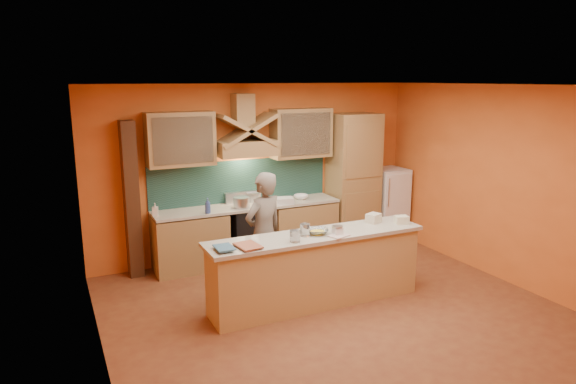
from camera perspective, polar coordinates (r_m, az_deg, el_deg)
name	(u,v)px	position (r m, az deg, el deg)	size (l,w,h in m)	color
floor	(334,311)	(6.69, 5.12, -13.00)	(5.50, 5.00, 0.01)	brown
ceiling	(339,85)	(6.04, 5.65, 11.73)	(5.50, 5.00, 0.01)	white
wall_back	(258,171)	(8.41, -3.35, 2.39)	(5.50, 0.02, 2.80)	orange
wall_front	(501,273)	(4.36, 22.57, -8.28)	(5.50, 0.02, 2.80)	orange
wall_left	(95,232)	(5.40, -20.69, -4.19)	(0.02, 5.00, 2.80)	orange
wall_right	(502,184)	(7.96, 22.66, 0.85)	(0.02, 5.00, 2.80)	orange
base_cabinet_left	(190,243)	(7.99, -10.81, -5.54)	(1.10, 0.60, 0.86)	#A37C4A
base_cabinet_right	(301,227)	(8.63, 1.49, -3.95)	(1.10, 0.60, 0.86)	#A37C4A
counter_top	(248,206)	(8.14, -4.47, -1.58)	(3.00, 0.62, 0.04)	#B4AA98
stove	(248,233)	(8.26, -4.42, -4.61)	(0.60, 0.58, 0.90)	black
backsplash	(241,181)	(8.32, -5.21, 1.19)	(3.00, 0.03, 0.70)	#1B3C36
range_hood	(246,148)	(8.01, -4.71, 4.90)	(0.92, 0.50, 0.24)	#A37C4A
hood_chimney	(243,110)	(8.05, -5.04, 9.08)	(0.30, 0.30, 0.50)	#A37C4A
upper_cabinet_left	(180,139)	(7.77, -11.88, 5.77)	(1.00, 0.35, 0.80)	#A37C4A
upper_cabinet_right	(301,133)	(8.46, 1.47, 6.57)	(1.00, 0.35, 0.80)	#A37C4A
pantry_column	(353,180)	(8.95, 7.24, 1.29)	(0.80, 0.60, 2.30)	#A37C4A
fridge	(387,204)	(9.47, 10.98, -1.31)	(0.58, 0.60, 1.30)	white
trim_column_left	(132,200)	(7.80, -17.00, -0.83)	(0.20, 0.30, 2.30)	#472816
island_body	(316,271)	(6.71, 3.14, -8.80)	(2.80, 0.55, 0.88)	tan
island_top	(317,236)	(6.55, 3.19, -4.88)	(2.90, 0.62, 0.05)	#B4AA98
person	(264,233)	(6.93, -2.71, -4.61)	(0.61, 0.40, 1.68)	#70665B
pot_large	(242,203)	(7.96, -5.19, -1.27)	(0.25, 0.25, 0.18)	#B8B9C0
pot_small	(253,198)	(8.33, -3.93, -0.72)	(0.19, 0.19, 0.15)	silver
soap_bottle_a	(155,209)	(7.72, -14.55, -1.86)	(0.08, 0.09, 0.19)	silver
soap_bottle_b	(208,206)	(7.68, -8.91, -1.51)	(0.09, 0.09, 0.23)	#334B8E
bowl_back	(301,197)	(8.49, 1.45, -0.56)	(0.24, 0.24, 0.07)	white
dish_rack	(284,201)	(8.18, -0.41, -0.97)	(0.28, 0.22, 0.10)	silver
book_lower	(239,248)	(5.98, -5.52, -6.21)	(0.25, 0.33, 0.03)	#A4563A
book_upper	(216,249)	(5.93, -8.06, -6.28)	(0.20, 0.28, 0.02)	#3B6482
jar_large	(305,230)	(6.44, 1.90, -4.23)	(0.13, 0.13, 0.15)	silver
jar_small	(295,236)	(6.21, 0.78, -4.93)	(0.13, 0.13, 0.14)	silver
kitchen_scale	(337,231)	(6.52, 5.51, -4.35)	(0.11, 0.11, 0.09)	white
mixing_bowl	(317,231)	(6.53, 3.29, -4.39)	(0.27, 0.27, 0.07)	silver
cloth	(339,236)	(6.47, 5.66, -4.84)	(0.25, 0.19, 0.02)	#C3A9A1
grocery_bag_a	(373,218)	(7.13, 9.48, -2.87)	(0.19, 0.15, 0.12)	beige
grocery_bag_b	(401,220)	(7.15, 12.49, -3.03)	(0.17, 0.13, 0.11)	beige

